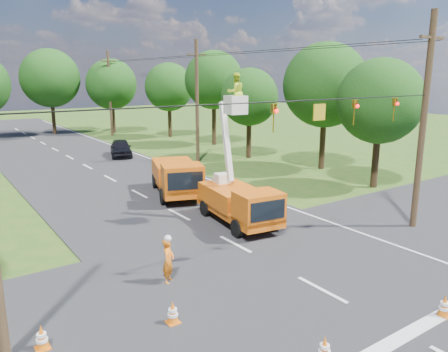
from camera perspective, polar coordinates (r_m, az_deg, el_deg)
ground at (r=31.92m, az=-14.65°, el=-0.39°), size 140.00×140.00×0.00m
road_main at (r=31.92m, az=-14.65°, el=-0.39°), size 12.00×100.00×0.06m
road_cross at (r=17.00m, az=7.59°, el=-12.07°), size 56.00×10.00×0.07m
stop_bar at (r=14.10m, az=22.75°, el=-18.69°), size 9.00×0.45×0.02m
edge_line at (r=34.17m, az=-5.83°, el=0.84°), size 0.12×90.00×0.02m
bucket_truck at (r=21.27m, az=1.99°, el=-2.17°), size 2.79×5.72×7.30m
second_truck at (r=26.53m, az=-6.15°, el=-0.07°), size 4.16×6.53×2.30m
ground_worker at (r=15.72m, az=-7.27°, el=-10.95°), size 0.70×0.69×1.63m
distant_car at (r=40.59m, az=-13.32°, el=3.59°), size 3.13×4.80×1.52m
traffic_cone_0 at (r=12.25m, az=12.99°, el=-21.17°), size 0.38×0.38×0.71m
traffic_cone_1 at (r=15.32m, az=26.84°, el=-14.91°), size 0.38×0.38×0.71m
traffic_cone_2 at (r=21.79m, az=1.68°, el=-5.20°), size 0.38×0.38×0.71m
traffic_cone_3 at (r=23.65m, az=-2.18°, el=-3.73°), size 0.38×0.38×0.71m
traffic_cone_4 at (r=13.54m, az=-6.72°, el=-17.30°), size 0.38×0.38×0.71m
traffic_cone_5 at (r=13.31m, az=-22.71°, el=-18.89°), size 0.38×0.38×0.71m
traffic_cone_7 at (r=29.54m, az=-3.44°, el=-0.33°), size 0.38×0.38×0.71m
pole_right_near at (r=22.19m, az=24.60°, el=6.51°), size 1.80×0.30×10.00m
pole_right_mid at (r=36.65m, az=-3.54°, el=9.78°), size 1.80×0.30×10.00m
pole_right_far at (r=54.72m, az=-14.68°, el=10.46°), size 1.80×0.30×10.00m
signal_span at (r=17.05m, az=13.82°, el=8.29°), size 18.00×0.29×1.07m
tree_right_a at (r=29.61m, az=19.71°, el=9.16°), size 5.40×5.40×8.28m
tree_right_b at (r=34.53m, az=13.10°, el=11.47°), size 6.40×6.40×9.65m
tree_right_c at (r=38.49m, az=3.33°, el=10.24°), size 5.00×5.00×7.83m
tree_right_d at (r=45.88m, az=-1.34°, el=12.41°), size 6.00×6.00×9.70m
tree_right_e at (r=52.28m, az=-7.21°, el=11.44°), size 5.60×5.60×8.63m
tree_far_b at (r=57.87m, az=-21.77°, el=11.77°), size 7.00×7.00×10.32m
tree_far_c at (r=56.91m, az=-14.49°, el=11.51°), size 6.20×6.20×9.18m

